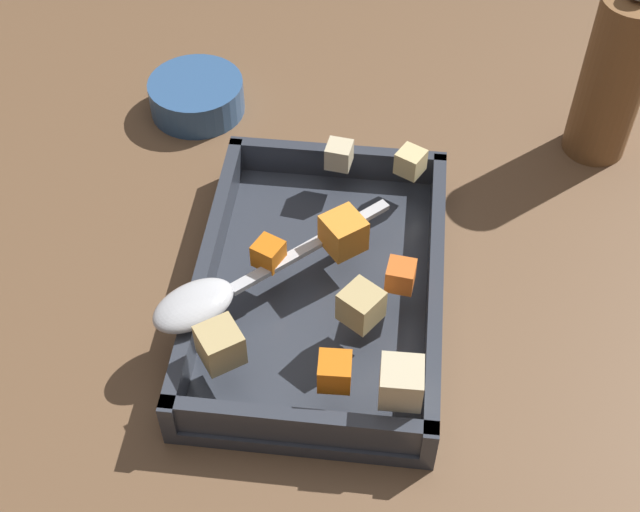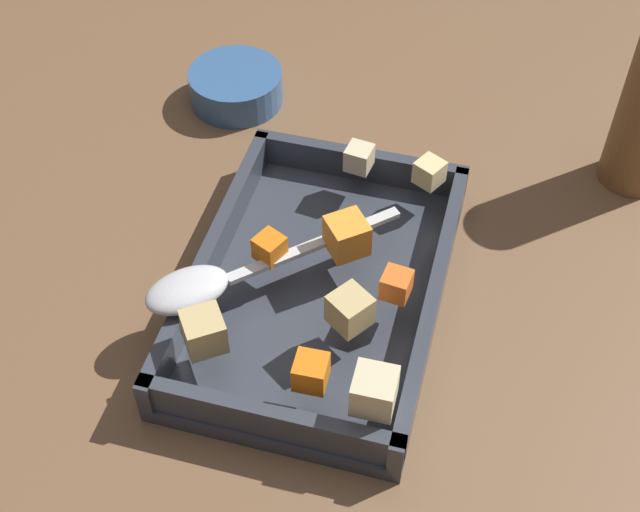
{
  "view_description": "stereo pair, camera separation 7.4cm",
  "coord_description": "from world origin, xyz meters",
  "px_view_note": "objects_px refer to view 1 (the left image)",
  "views": [
    {
      "loc": [
        0.48,
        0.04,
        0.61
      ],
      "look_at": [
        -0.0,
        -0.01,
        0.06
      ],
      "focal_mm": 49.09,
      "sensor_mm": 36.0,
      "label": 1
    },
    {
      "loc": [
        0.47,
        0.12,
        0.61
      ],
      "look_at": [
        -0.0,
        -0.01,
        0.06
      ],
      "focal_mm": 49.09,
      "sensor_mm": 36.0,
      "label": 2
    }
  ],
  "objects_px": {
    "small_prep_bowl": "(197,96)",
    "serving_spoon": "(208,298)",
    "baking_dish": "(320,288)",
    "pepper_mill": "(614,77)"
  },
  "relations": [
    {
      "from": "serving_spoon",
      "to": "pepper_mill",
      "type": "bearing_deg",
      "value": -3.67
    },
    {
      "from": "baking_dish",
      "to": "pepper_mill",
      "type": "height_order",
      "value": "pepper_mill"
    },
    {
      "from": "serving_spoon",
      "to": "small_prep_bowl",
      "type": "bearing_deg",
      "value": 60.71
    },
    {
      "from": "small_prep_bowl",
      "to": "serving_spoon",
      "type": "bearing_deg",
      "value": 14.23
    },
    {
      "from": "serving_spoon",
      "to": "small_prep_bowl",
      "type": "relative_size",
      "value": 1.88
    },
    {
      "from": "baking_dish",
      "to": "serving_spoon",
      "type": "height_order",
      "value": "serving_spoon"
    },
    {
      "from": "serving_spoon",
      "to": "small_prep_bowl",
      "type": "xyz_separation_m",
      "value": [
        -0.3,
        -0.08,
        -0.04
      ]
    },
    {
      "from": "serving_spoon",
      "to": "pepper_mill",
      "type": "xyz_separation_m",
      "value": [
        -0.29,
        0.35,
        0.03
      ]
    },
    {
      "from": "baking_dish",
      "to": "pepper_mill",
      "type": "bearing_deg",
      "value": 131.94
    },
    {
      "from": "baking_dish",
      "to": "pepper_mill",
      "type": "relative_size",
      "value": 1.55
    }
  ]
}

